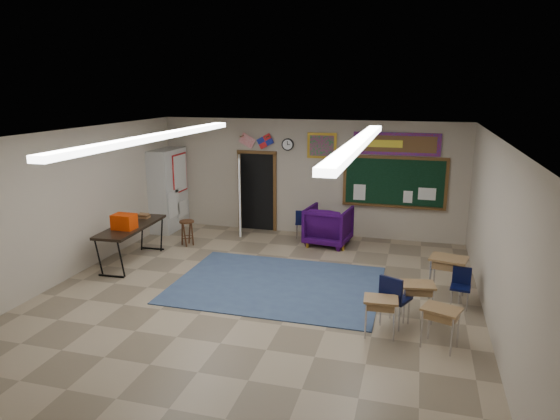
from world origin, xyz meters
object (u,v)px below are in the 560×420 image
(student_desk_front_left, at_px, (417,300))
(student_desk_front_right, at_px, (447,275))
(wingback_armchair, at_px, (328,226))
(wooden_stool, at_px, (187,233))
(folding_table, at_px, (132,242))

(student_desk_front_left, distance_m, student_desk_front_right, 1.23)
(wingback_armchair, xyz_separation_m, student_desk_front_right, (2.69, -2.58, -0.05))
(student_desk_front_left, height_order, student_desk_front_right, student_desk_front_right)
(student_desk_front_left, relative_size, wooden_stool, 1.04)
(student_desk_front_left, bearing_deg, folding_table, 159.46)
(wingback_armchair, bearing_deg, student_desk_front_right, 143.87)
(student_desk_front_left, bearing_deg, wooden_stool, 144.72)
(wingback_armchair, xyz_separation_m, student_desk_front_left, (2.16, -3.69, -0.12))
(wooden_stool, bearing_deg, wingback_armchair, 16.97)
(student_desk_front_right, height_order, wooden_stool, student_desk_front_right)
(student_desk_front_left, height_order, folding_table, folding_table)
(folding_table, relative_size, wooden_stool, 3.37)
(wingback_armchair, distance_m, student_desk_front_left, 4.28)
(folding_table, bearing_deg, student_desk_front_right, -3.63)
(wingback_armchair, distance_m, student_desk_front_right, 3.73)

